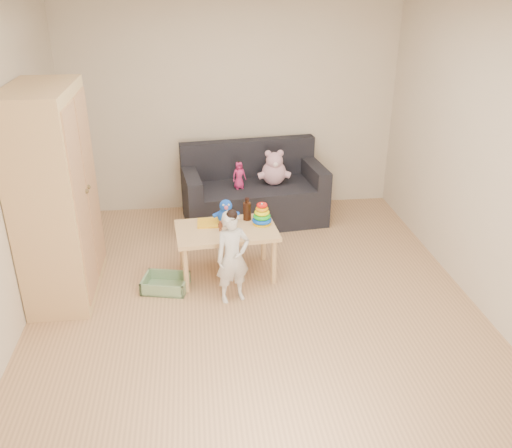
{
  "coord_description": "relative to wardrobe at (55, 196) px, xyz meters",
  "views": [
    {
      "loc": [
        -0.48,
        -4.23,
        2.76
      ],
      "look_at": [
        0.05,
        0.25,
        0.65
      ],
      "focal_mm": 38.0,
      "sensor_mm": 36.0,
      "label": 1
    }
  ],
  "objects": [
    {
      "name": "room",
      "position": [
        1.72,
        -0.38,
        0.34
      ],
      "size": [
        4.5,
        4.5,
        4.5
      ],
      "color": "tan",
      "rests_on": "ground"
    },
    {
      "name": "wardrobe",
      "position": [
        0.0,
        0.0,
        0.0
      ],
      "size": [
        0.53,
        1.07,
        1.92
      ],
      "primitive_type": "cube",
      "color": "#D6B475",
      "rests_on": "ground"
    },
    {
      "name": "sofa",
      "position": [
        1.93,
        1.36,
        -0.73
      ],
      "size": [
        1.73,
        1.0,
        0.46
      ],
      "primitive_type": "cube",
      "rotation": [
        0.0,
        0.0,
        0.11
      ],
      "color": "black",
      "rests_on": "ground"
    },
    {
      "name": "play_table",
      "position": [
        1.51,
        0.1,
        -0.71
      ],
      "size": [
        1.01,
        0.68,
        0.51
      ],
      "primitive_type": "cube",
      "rotation": [
        0.0,
        0.0,
        0.08
      ],
      "color": "#E6AD7E",
      "rests_on": "ground"
    },
    {
      "name": "storage_bin",
      "position": [
        0.91,
        -0.11,
        -0.9
      ],
      "size": [
        0.48,
        0.4,
        0.13
      ],
      "primitive_type": null,
      "rotation": [
        0.0,
        0.0,
        -0.23
      ],
      "color": "gray",
      "rests_on": "ground"
    },
    {
      "name": "toddler",
      "position": [
        1.54,
        -0.35,
        -0.53
      ],
      "size": [
        0.36,
        0.29,
        0.85
      ],
      "primitive_type": "imported",
      "rotation": [
        0.0,
        0.0,
        0.29
      ],
      "color": "silver",
      "rests_on": "ground"
    },
    {
      "name": "pink_bear",
      "position": [
        2.16,
        1.35,
        -0.32
      ],
      "size": [
        0.34,
        0.31,
        0.35
      ],
      "primitive_type": null,
      "rotation": [
        0.0,
        0.0,
        -0.15
      ],
      "color": "#D49CB1",
      "rests_on": "sofa"
    },
    {
      "name": "doll",
      "position": [
        1.74,
        1.26,
        -0.34
      ],
      "size": [
        0.18,
        0.15,
        0.31
      ],
      "primitive_type": "imported",
      "rotation": [
        0.0,
        0.0,
        0.27
      ],
      "color": "#D42770",
      "rests_on": "sofa"
    },
    {
      "name": "ring_stacker",
      "position": [
        1.87,
        0.17,
        -0.36
      ],
      "size": [
        0.19,
        0.19,
        0.22
      ],
      "color": "yellow",
      "rests_on": "play_table"
    },
    {
      "name": "brown_bottle",
      "position": [
        1.73,
        0.29,
        -0.35
      ],
      "size": [
        0.08,
        0.08,
        0.23
      ],
      "color": "black",
      "rests_on": "play_table"
    },
    {
      "name": "blue_plush",
      "position": [
        1.52,
        0.23,
        -0.32
      ],
      "size": [
        0.26,
        0.23,
        0.26
      ],
      "primitive_type": null,
      "rotation": [
        0.0,
        0.0,
        0.37
      ],
      "color": "blue",
      "rests_on": "play_table"
    },
    {
      "name": "wooden_figure",
      "position": [
        1.45,
        0.06,
        -0.4
      ],
      "size": [
        0.05,
        0.04,
        0.11
      ],
      "primitive_type": null,
      "rotation": [
        0.0,
        0.0,
        -0.12
      ],
      "color": "brown",
      "rests_on": "play_table"
    },
    {
      "name": "yellow_book",
      "position": [
        1.35,
        0.23,
        -0.44
      ],
      "size": [
        0.22,
        0.22,
        0.02
      ],
      "primitive_type": "cube",
      "rotation": [
        0.0,
        0.0,
        -0.02
      ],
      "color": "yellow",
      "rests_on": "play_table"
    }
  ]
}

